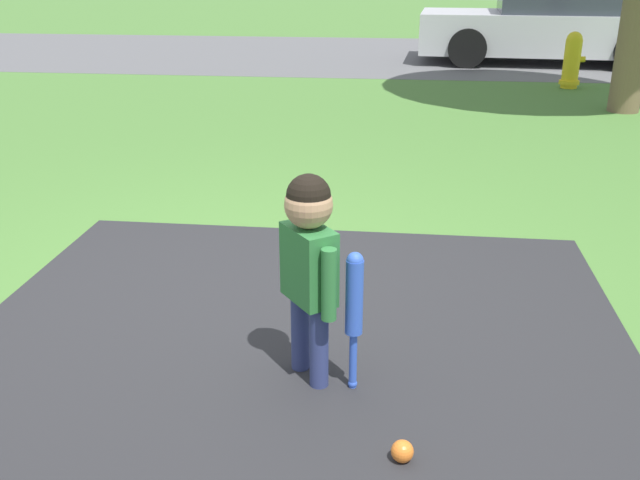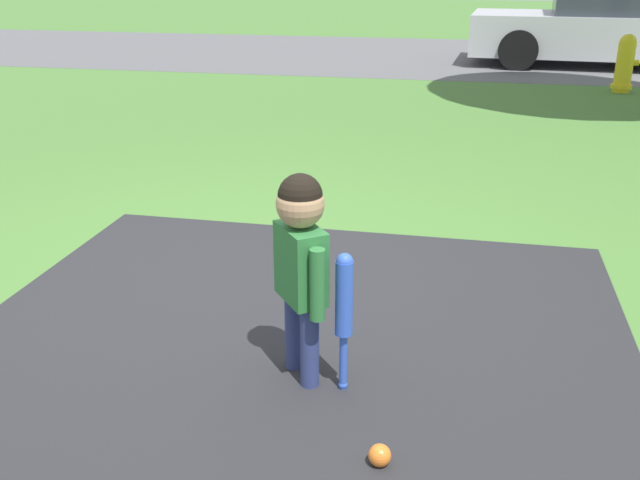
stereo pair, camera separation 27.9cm
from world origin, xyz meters
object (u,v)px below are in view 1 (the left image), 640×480
object	(u,v)px
baseball_bat	(354,302)
child	(309,251)
fire_hydrant	(572,61)
sports_ball	(402,451)
parked_car	(548,25)

from	to	relation	value
baseball_bat	child	bearing A→B (deg)	161.72
child	fire_hydrant	distance (m)	8.51
baseball_bat	fire_hydrant	world-z (taller)	fire_hydrant
child	sports_ball	xyz separation A→B (m)	(0.43, -0.54, -0.58)
fire_hydrant	sports_ball	bearing A→B (deg)	-105.06
baseball_bat	fire_hydrant	xyz separation A→B (m)	(2.54, 8.12, -0.03)
sports_ball	parked_car	xyz separation A→B (m)	(2.42, 11.29, 0.61)
baseball_bat	fire_hydrant	distance (m)	8.51
parked_car	child	bearing A→B (deg)	78.59
child	parked_car	xyz separation A→B (m)	(2.84, 10.75, 0.03)
child	sports_ball	world-z (taller)	child
child	baseball_bat	size ratio (longest dim) A/B	1.47
child	baseball_bat	bearing A→B (deg)	33.95
child	sports_ball	bearing A→B (deg)	0.52
sports_ball	fire_hydrant	xyz separation A→B (m)	(2.31, 8.60, 0.35)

